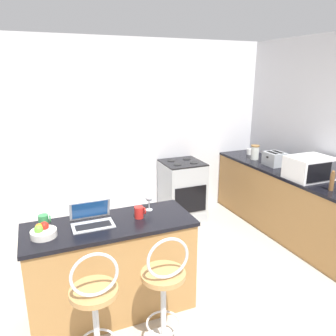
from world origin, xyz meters
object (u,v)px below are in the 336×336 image
object	(u,v)px
toaster	(275,159)
mug_white	(250,152)
bar_stool_near	(96,316)
bar_stool_far	(164,297)
fruit_bowl	(43,232)
storage_jar	(255,152)
mug_green	(44,220)
pepper_mill	(332,181)
microwave	(309,168)
mug_red	(139,212)
stove_range	(182,190)
laptop	(92,218)
wine_glass_short	(149,198)

from	to	relation	value
toaster	mug_white	xyz separation A→B (m)	(0.07, 0.67, -0.05)
bar_stool_near	bar_stool_far	size ratio (longest dim) A/B	1.00
bar_stool_far	fruit_bowl	bearing A→B (deg)	144.43
storage_jar	mug_green	size ratio (longest dim) A/B	2.15
pepper_mill	microwave	bearing A→B (deg)	78.63
bar_stool_far	mug_red	xyz separation A→B (m)	(0.01, 0.62, 0.45)
pepper_mill	stove_range	bearing A→B (deg)	120.24
laptop	storage_jar	size ratio (longest dim) A/B	1.61
stove_range	mug_red	bearing A→B (deg)	-126.29
storage_jar	mug_red	bearing A→B (deg)	-149.55
bar_stool_near	pepper_mill	distance (m)	2.79
microwave	pepper_mill	bearing A→B (deg)	-101.37
toaster	mug_red	bearing A→B (deg)	-157.80
wine_glass_short	storage_jar	xyz separation A→B (m)	(2.09, 1.18, -0.01)
microwave	bar_stool_far	bearing A→B (deg)	-158.44
wine_glass_short	mug_green	distance (m)	0.93
bar_stool_far	pepper_mill	size ratio (longest dim) A/B	4.46
bar_stool_near	storage_jar	world-z (taller)	storage_jar
toaster	mug_white	size ratio (longest dim) A/B	2.52
stove_range	fruit_bowl	size ratio (longest dim) A/B	4.40
mug_red	wine_glass_short	size ratio (longest dim) A/B	0.65
stove_range	storage_jar	world-z (taller)	storage_jar
stove_range	mug_red	xyz separation A→B (m)	(-1.17, -1.59, 0.49)
fruit_bowl	storage_jar	distance (m)	3.33
bar_stool_far	wine_glass_short	distance (m)	0.92
storage_jar	toaster	bearing A→B (deg)	-83.05
mug_red	storage_jar	world-z (taller)	storage_jar
bar_stool_far	mug_white	world-z (taller)	bar_stool_far
mug_red	wine_glass_short	distance (m)	0.20
stove_range	wine_glass_short	world-z (taller)	wine_glass_short
mug_white	mug_green	bearing A→B (deg)	-155.36
microwave	fruit_bowl	size ratio (longest dim) A/B	2.51
stove_range	mug_white	distance (m)	1.28
stove_range	mug_green	world-z (taller)	mug_green
bar_stool_far	mug_red	size ratio (longest dim) A/B	9.86
pepper_mill	wine_glass_short	bearing A→B (deg)	172.68
stove_range	laptop	bearing A→B (deg)	-135.51
fruit_bowl	mug_white	size ratio (longest dim) A/B	1.92
microwave	pepper_mill	size ratio (longest dim) A/B	2.21
bar_stool_far	mug_green	size ratio (longest dim) A/B	10.24
bar_stool_far	stove_range	distance (m)	2.50
bar_stool_far	wine_glass_short	bearing A→B (deg)	78.77
bar_stool_near	bar_stool_far	xyz separation A→B (m)	(0.52, 0.00, 0.00)
fruit_bowl	mug_red	bearing A→B (deg)	3.10
laptop	toaster	distance (m)	2.84
fruit_bowl	microwave	bearing A→B (deg)	5.99
bar_stool_far	laptop	xyz separation A→B (m)	(-0.40, 0.65, 0.45)
mug_white	storage_jar	bearing A→B (deg)	-112.29
toaster	pepper_mill	size ratio (longest dim) A/B	1.16
toaster	wine_glass_short	world-z (taller)	toaster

